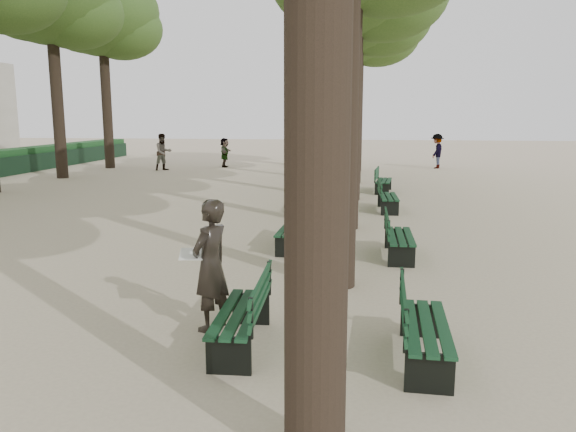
# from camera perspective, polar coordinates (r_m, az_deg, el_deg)

# --- Properties ---
(ground) EXTENTS (120.00, 120.00, 0.00)m
(ground) POSITION_cam_1_polar(r_m,az_deg,el_deg) (7.24, -8.12, -13.56)
(ground) COLOR #C8B697
(ground) RESTS_ON ground
(tree_central_5) EXTENTS (6.00, 6.00, 9.95)m
(tree_central_5) POSITION_cam_1_polar(r_m,az_deg,el_deg) (29.74, 7.28, 19.37)
(tree_central_5) COLOR #33261C
(tree_central_5) RESTS_ON ground
(tree_far_5) EXTENTS (6.00, 6.00, 10.45)m
(tree_far_5) POSITION_cam_1_polar(r_m,az_deg,el_deg) (32.89, -18.41, 18.94)
(tree_far_5) COLOR #33261C
(tree_far_5) RESTS_ON ground
(bench_left_0) EXTENTS (0.63, 1.82, 0.92)m
(bench_left_0) POSITION_cam_1_polar(r_m,az_deg,el_deg) (7.26, -4.83, -11.10)
(bench_left_0) COLOR black
(bench_left_0) RESTS_ON ground
(bench_left_1) EXTENTS (0.62, 1.82, 0.92)m
(bench_left_1) POSITION_cam_1_polar(r_m,az_deg,el_deg) (12.32, 0.52, -2.10)
(bench_left_1) COLOR black
(bench_left_1) RESTS_ON ground
(bench_left_2) EXTENTS (0.68, 1.83, 0.92)m
(bench_left_2) POSITION_cam_1_polar(r_m,az_deg,el_deg) (16.70, 2.43, 1.17)
(bench_left_2) COLOR black
(bench_left_2) RESTS_ON ground
(bench_left_3) EXTENTS (0.76, 1.85, 0.92)m
(bench_left_3) POSITION_cam_1_polar(r_m,az_deg,el_deg) (22.52, 3.81, 3.53)
(bench_left_3) COLOR black
(bench_left_3) RESTS_ON ground
(bench_right_0) EXTENTS (0.63, 1.82, 0.92)m
(bench_right_0) POSITION_cam_1_polar(r_m,az_deg,el_deg) (7.01, 13.74, -12.17)
(bench_right_0) COLOR black
(bench_right_0) RESTS_ON ground
(bench_right_1) EXTENTS (0.57, 1.80, 0.92)m
(bench_right_1) POSITION_cam_1_polar(r_m,az_deg,el_deg) (11.79, 11.24, -2.86)
(bench_right_1) COLOR black
(bench_right_1) RESTS_ON ground
(bench_right_2) EXTENTS (0.63, 1.82, 0.92)m
(bench_right_2) POSITION_cam_1_polar(r_m,az_deg,el_deg) (17.38, 10.12, 1.38)
(bench_right_2) COLOR black
(bench_right_2) RESTS_ON ground
(bench_right_3) EXTENTS (0.75, 1.85, 0.92)m
(bench_right_3) POSITION_cam_1_polar(r_m,az_deg,el_deg) (21.58, 9.67, 3.11)
(bench_right_3) COLOR black
(bench_right_3) RESTS_ON ground
(man_with_map) EXTENTS (0.74, 0.81, 1.81)m
(man_with_map) POSITION_cam_1_polar(r_m,az_deg,el_deg) (7.69, -7.87, -4.96)
(man_with_map) COLOR black
(man_with_map) RESTS_ON ground
(pedestrian_d) EXTENTS (0.43, 0.95, 1.90)m
(pedestrian_d) POSITION_cam_1_polar(r_m,az_deg,el_deg) (33.33, 0.29, 6.91)
(pedestrian_d) COLOR #262628
(pedestrian_d) RESTS_ON ground
(pedestrian_e) EXTENTS (0.45, 1.53, 1.62)m
(pedestrian_e) POSITION_cam_1_polar(r_m,az_deg,el_deg) (31.74, -6.45, 6.42)
(pedestrian_e) COLOR #262628
(pedestrian_e) RESTS_ON ground
(pedestrian_a) EXTENTS (0.93, 0.93, 1.92)m
(pedestrian_a) POSITION_cam_1_polar(r_m,az_deg,el_deg) (30.36, -12.57, 6.35)
(pedestrian_a) COLOR #262628
(pedestrian_a) RESTS_ON ground
(pedestrian_b) EXTENTS (0.79, 1.27, 1.88)m
(pedestrian_b) POSITION_cam_1_polar(r_m,az_deg,el_deg) (31.83, 14.89, 6.39)
(pedestrian_b) COLOR #262628
(pedestrian_b) RESTS_ON ground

